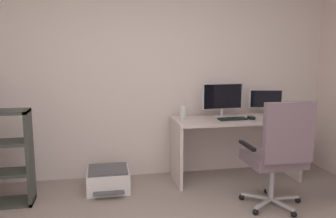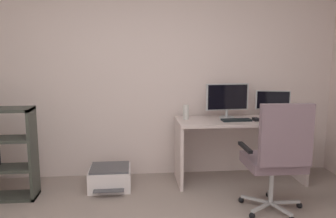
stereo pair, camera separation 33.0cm
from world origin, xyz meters
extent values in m
cube|color=silver|center=(0.00, 2.36, 1.32)|extent=(4.91, 0.10, 2.65)
cube|color=beige|center=(1.16, 1.96, 0.74)|extent=(1.50, 0.58, 0.04)
cube|color=beige|center=(0.42, 1.96, 0.36)|extent=(0.04, 0.56, 0.72)
cube|color=beige|center=(1.89, 1.96, 0.36)|extent=(0.04, 0.56, 0.72)
cylinder|color=#B2B5B7|center=(1.03, 2.09, 0.76)|extent=(0.18, 0.18, 0.01)
cylinder|color=#B2B5B7|center=(1.03, 2.09, 0.82)|extent=(0.03, 0.03, 0.09)
cube|color=#B7BABC|center=(1.03, 2.09, 1.01)|extent=(0.53, 0.07, 0.32)
cube|color=black|center=(1.03, 2.07, 1.01)|extent=(0.49, 0.04, 0.29)
cylinder|color=#B2B5B7|center=(1.60, 2.09, 0.76)|extent=(0.18, 0.18, 0.01)
cylinder|color=#B2B5B7|center=(1.60, 2.09, 0.82)|extent=(0.03, 0.03, 0.10)
cube|color=#B7BABC|center=(1.60, 2.09, 0.97)|extent=(0.41, 0.12, 0.23)
cube|color=black|center=(1.60, 2.07, 0.97)|extent=(0.38, 0.08, 0.21)
cube|color=black|center=(1.09, 1.88, 0.77)|extent=(0.35, 0.15, 0.02)
cube|color=black|center=(1.31, 1.86, 0.77)|extent=(0.06, 0.10, 0.03)
cylinder|color=silver|center=(0.52, 2.04, 0.84)|extent=(0.07, 0.07, 0.17)
cube|color=#B7BABC|center=(1.39, 1.16, 0.07)|extent=(0.30, 0.04, 0.02)
sphere|color=black|center=(1.54, 1.15, 0.03)|extent=(0.06, 0.06, 0.06)
cube|color=#B7BABC|center=(1.29, 1.30, 0.07)|extent=(0.13, 0.29, 0.02)
sphere|color=black|center=(1.33, 1.44, 0.03)|extent=(0.06, 0.06, 0.06)
cube|color=#B7BABC|center=(1.12, 1.25, 0.07)|extent=(0.26, 0.21, 0.02)
sphere|color=black|center=(1.00, 1.34, 0.03)|extent=(0.06, 0.06, 0.06)
cube|color=#B7BABC|center=(1.11, 1.07, 0.07)|extent=(0.26, 0.20, 0.02)
sphere|color=black|center=(0.99, 0.98, 0.03)|extent=(0.06, 0.06, 0.06)
cube|color=#B7BABC|center=(1.28, 1.01, 0.07)|extent=(0.12, 0.30, 0.02)
cylinder|color=#B7BABC|center=(1.24, 1.16, 0.26)|extent=(0.04, 0.04, 0.37)
cube|color=slate|center=(1.24, 1.16, 0.49)|extent=(0.52, 0.49, 0.10)
cube|color=slate|center=(1.23, 0.88, 0.82)|extent=(0.47, 0.08, 0.56)
cube|color=black|center=(0.96, 1.16, 0.64)|extent=(0.04, 0.34, 0.03)
cube|color=black|center=(1.52, 1.15, 0.64)|extent=(0.04, 0.34, 0.03)
cube|color=#343831|center=(-1.16, 1.70, 0.49)|extent=(0.03, 0.29, 0.98)
cube|color=white|center=(-0.38, 1.88, 0.11)|extent=(0.47, 0.43, 0.23)
cube|color=#4C4C51|center=(-0.38, 1.88, 0.24)|extent=(0.43, 0.39, 0.02)
cube|color=#4C4C51|center=(-0.38, 1.63, 0.07)|extent=(0.33, 0.10, 0.01)
camera|label=1|loc=(-0.42, -1.91, 1.53)|focal=37.04mm
camera|label=2|loc=(-0.09, -1.96, 1.53)|focal=37.04mm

